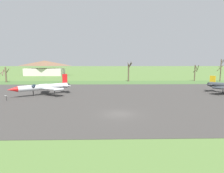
# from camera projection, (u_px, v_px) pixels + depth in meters

# --- Properties ---
(ground_plane) EXTENTS (600.00, 600.00, 0.00)m
(ground_plane) POSITION_uv_depth(u_px,v_px,m) (119.00, 114.00, 28.61)
(ground_plane) COLOR #4C6B33
(asphalt_apron) EXTENTS (100.73, 46.65, 0.05)m
(asphalt_apron) POSITION_uv_depth(u_px,v_px,m) (115.00, 97.00, 42.48)
(asphalt_apron) COLOR #383533
(asphalt_apron) RESTS_ON ground
(grass_verge_strip) EXTENTS (160.73, 12.00, 0.06)m
(grass_verge_strip) POSITION_uv_depth(u_px,v_px,m) (112.00, 82.00, 71.55)
(grass_verge_strip) COLOR #3E5F2E
(grass_verge_strip) RESTS_ON ground
(jet_fighter_front_right) EXTENTS (12.43, 10.76, 4.68)m
(jet_fighter_front_right) POSITION_uv_depth(u_px,v_px,m) (42.00, 87.00, 44.52)
(jet_fighter_front_right) COLOR silver
(jet_fighter_front_right) RESTS_ON ground
(info_placard_front_right) EXTENTS (0.54, 0.34, 1.08)m
(info_placard_front_right) POSITION_uv_depth(u_px,v_px,m) (6.00, 97.00, 38.35)
(info_placard_front_right) COLOR black
(info_placard_front_right) RESTS_ON ground
(bare_tree_far_left) EXTENTS (3.17, 3.25, 5.66)m
(bare_tree_far_left) POSITION_uv_depth(u_px,v_px,m) (5.00, 74.00, 71.55)
(bare_tree_far_left) COLOR brown
(bare_tree_far_left) RESTS_ON ground
(bare_tree_left_of_center) EXTENTS (2.05, 2.06, 7.73)m
(bare_tree_left_of_center) POSITION_uv_depth(u_px,v_px,m) (129.00, 71.00, 74.86)
(bare_tree_left_of_center) COLOR brown
(bare_tree_left_of_center) RESTS_ON ground
(bare_tree_center) EXTENTS (1.61, 2.52, 6.41)m
(bare_tree_center) POSITION_uv_depth(u_px,v_px,m) (195.00, 72.00, 76.45)
(bare_tree_center) COLOR brown
(bare_tree_center) RESTS_ON ground
(bare_tree_right_of_center) EXTENTS (2.38, 2.47, 9.21)m
(bare_tree_right_of_center) POSITION_uv_depth(u_px,v_px,m) (221.00, 69.00, 74.31)
(bare_tree_right_of_center) COLOR brown
(bare_tree_right_of_center) RESTS_ON ground
(visitor_building) EXTENTS (21.85, 10.59, 8.23)m
(visitor_building) POSITION_uv_depth(u_px,v_px,m) (45.00, 68.00, 107.60)
(visitor_building) COLOR beige
(visitor_building) RESTS_ON ground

